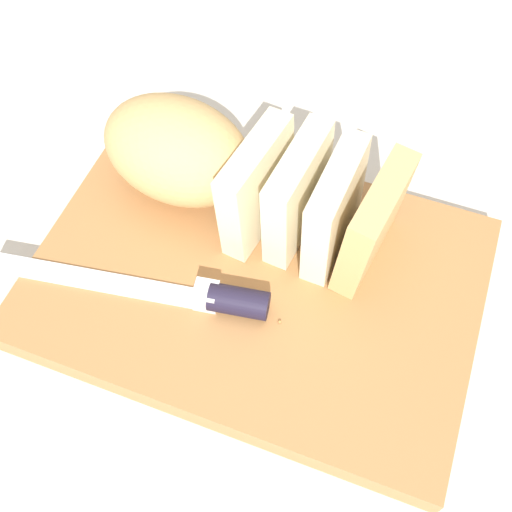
% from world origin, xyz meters
% --- Properties ---
extents(ground_plane, '(3.00, 3.00, 0.00)m').
position_xyz_m(ground_plane, '(0.00, 0.00, 0.00)').
color(ground_plane, beige).
extents(cutting_board, '(0.40, 0.29, 0.03)m').
position_xyz_m(cutting_board, '(0.00, 0.00, 0.01)').
color(cutting_board, '#9E6B3D').
rests_on(cutting_board, ground_plane).
extents(bread_loaf, '(0.28, 0.11, 0.10)m').
position_xyz_m(bread_loaf, '(-0.05, 0.06, 0.07)').
color(bread_loaf, tan).
rests_on(bread_loaf, cutting_board).
extents(bread_knife, '(0.25, 0.07, 0.02)m').
position_xyz_m(bread_knife, '(-0.04, -0.04, 0.04)').
color(bread_knife, silver).
rests_on(bread_knife, cutting_board).
extents(crumb_near_knife, '(0.01, 0.01, 0.01)m').
position_xyz_m(crumb_near_knife, '(-0.03, 0.03, 0.03)').
color(crumb_near_knife, '#A8753D').
rests_on(crumb_near_knife, cutting_board).
extents(crumb_near_loaf, '(0.01, 0.01, 0.01)m').
position_xyz_m(crumb_near_loaf, '(-0.03, 0.02, 0.03)').
color(crumb_near_loaf, '#A8753D').
rests_on(crumb_near_loaf, cutting_board).
extents(crumb_stray_left, '(0.00, 0.00, 0.00)m').
position_xyz_m(crumb_stray_left, '(0.04, -0.04, 0.03)').
color(crumb_stray_left, '#A8753D').
rests_on(crumb_stray_left, cutting_board).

